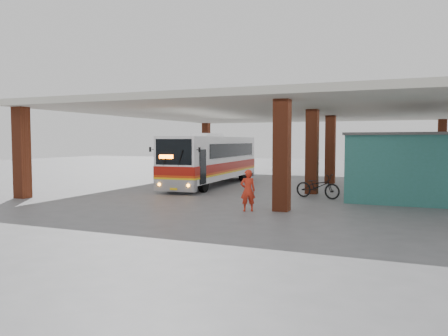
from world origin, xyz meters
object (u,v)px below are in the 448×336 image
motorcycle (318,186)px  red_chair (363,180)px  pedestrian (248,190)px  coach_bus (213,160)px

motorcycle → red_chair: bearing=1.4°
pedestrian → red_chair: pedestrian is taller
pedestrian → red_chair: size_ratio=2.03×
pedestrian → red_chair: bearing=-135.4°
red_chair → coach_bus: bearing=-178.3°
coach_bus → pedestrian: (5.37, -8.68, -0.76)m
motorcycle → red_chair: (1.46, 6.93, -0.21)m
coach_bus → pedestrian: coach_bus is taller
motorcycle → pedestrian: 5.23m
coach_bus → red_chair: 9.28m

